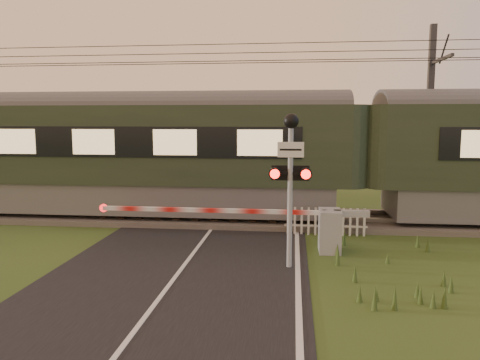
# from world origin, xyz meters

# --- Properties ---
(ground) EXTENTS (160.00, 160.00, 0.00)m
(ground) POSITION_xyz_m (0.00, 0.00, 0.00)
(ground) COLOR #31491C
(ground) RESTS_ON ground
(road) EXTENTS (6.00, 140.00, 0.03)m
(road) POSITION_xyz_m (0.02, -0.23, 0.01)
(road) COLOR black
(road) RESTS_ON ground
(track_bed) EXTENTS (140.00, 3.40, 0.39)m
(track_bed) POSITION_xyz_m (0.00, 6.50, 0.07)
(track_bed) COLOR #47423D
(track_bed) RESTS_ON ground
(overhead_wires) EXTENTS (120.00, 0.62, 0.62)m
(overhead_wires) POSITION_xyz_m (0.00, 6.50, 5.72)
(overhead_wires) COLOR black
(overhead_wires) RESTS_ON ground
(train) EXTENTS (45.15, 3.11, 4.21)m
(train) POSITION_xyz_m (4.92, 6.50, 2.39)
(train) COLOR slate
(train) RESTS_ON ground
(boom_gate) EXTENTS (7.49, 0.88, 1.17)m
(boom_gate) POSITION_xyz_m (3.23, 2.81, 0.65)
(boom_gate) COLOR gray
(boom_gate) RESTS_ON ground
(crossing_signal) EXTENTS (0.94, 0.37, 3.69)m
(crossing_signal) POSITION_xyz_m (2.54, 1.28, 2.54)
(crossing_signal) COLOR gray
(crossing_signal) RESTS_ON ground
(picket_fence) EXTENTS (2.53, 0.07, 0.86)m
(picket_fence) POSITION_xyz_m (3.63, 4.60, 0.44)
(picket_fence) COLOR silver
(picket_fence) RESTS_ON ground
(catenary_mast) EXTENTS (0.22, 2.46, 7.04)m
(catenary_mast) POSITION_xyz_m (7.68, 8.72, 3.66)
(catenary_mast) COLOR #2D2D30
(catenary_mast) RESTS_ON ground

